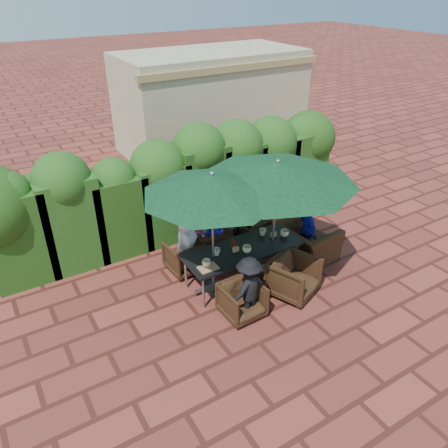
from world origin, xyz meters
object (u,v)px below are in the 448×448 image
chair_far_mid (213,242)px  chair_near_right (294,275)px  dining_table (243,251)px  umbrella_right (277,172)px  umbrella_left (212,185)px  chair_far_left (185,255)px  chair_end_right (308,236)px  chair_near_left (242,299)px  chair_far_right (249,230)px

chair_far_mid → chair_near_right: size_ratio=0.89×
chair_far_mid → dining_table: bearing=110.1°
dining_table → umbrella_right: (0.67, -0.07, 1.54)m
umbrella_left → umbrella_right: bearing=-5.8°
umbrella_right → chair_near_right: bearing=-95.8°
umbrella_left → umbrella_right: (1.29, -0.13, 0.00)m
chair_far_left → chair_near_right: chair_near_right is taller
chair_end_right → chair_near_left: bearing=106.5°
dining_table → chair_far_left: bearing=132.2°
chair_far_left → chair_near_right: size_ratio=0.86×
dining_table → chair_end_right: size_ratio=2.04×
dining_table → chair_far_right: dining_table is taller
chair_near_right → chair_end_right: size_ratio=0.73×
chair_far_left → chair_far_right: chair_far_right is taller
umbrella_right → chair_far_mid: size_ratio=3.99×
dining_table → chair_near_left: size_ratio=3.28×
chair_end_right → chair_far_left: bearing=65.3°
umbrella_right → chair_far_left: umbrella_right is taller
chair_far_mid → chair_near_right: bearing=125.6°
chair_far_right → chair_near_right: 1.91m
chair_far_mid → chair_far_right: size_ratio=1.03×
chair_far_left → chair_near_left: size_ratio=1.01×
umbrella_left → chair_near_left: 2.07m
umbrella_left → dining_table: bearing=-5.5°
chair_far_left → umbrella_left: bearing=99.2°
umbrella_right → chair_far_right: (0.19, 1.10, -1.85)m
chair_far_right → chair_near_right: size_ratio=0.87×
umbrella_left → chair_end_right: (2.26, -0.08, -1.71)m
umbrella_left → chair_near_left: umbrella_left is taller
chair_near_left → chair_end_right: bearing=19.0°
chair_near_left → chair_far_mid: bearing=73.4°
umbrella_right → chair_near_left: 2.37m
chair_far_mid → umbrella_right: bearing=140.6°
chair_far_right → umbrella_left: bearing=15.8°
chair_far_mid → chair_near_left: bearing=91.0°
dining_table → chair_end_right: bearing=-0.8°
chair_far_mid → chair_near_right: chair_near_right is taller
chair_near_right → chair_far_left: bearing=106.2°
chair_near_left → chair_near_right: 1.16m
chair_near_right → chair_far_mid: bearing=87.2°
chair_far_right → chair_near_left: 2.37m
chair_end_right → chair_far_mid: bearing=54.9°
umbrella_right → dining_table: bearing=173.9°
umbrella_left → chair_end_right: 2.84m
chair_far_mid → umbrella_left: bearing=75.8°
chair_near_left → chair_near_right: chair_near_right is taller
chair_far_mid → chair_near_left: 1.93m
umbrella_left → chair_far_right: umbrella_left is taller
chair_far_right → chair_near_left: bearing=35.5°
dining_table → chair_far_right: 1.38m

